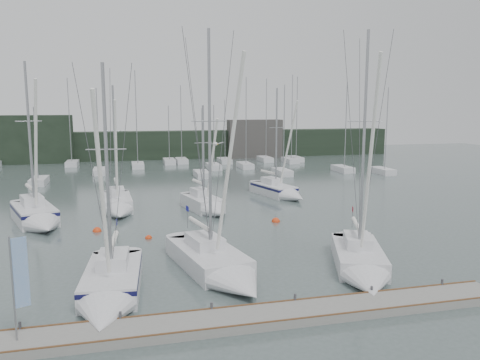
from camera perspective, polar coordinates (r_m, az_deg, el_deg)
name	(u,v)px	position (r m, az deg, el deg)	size (l,w,h in m)	color
ground	(234,281)	(26.12, -0.71, -12.22)	(160.00, 160.00, 0.00)	#485755
dock	(260,317)	(21.59, 2.46, -16.38)	(24.00, 2.00, 0.40)	slate
far_treeline	(156,145)	(86.17, -10.21, 4.21)	(90.00, 4.00, 5.00)	black
far_building_left	(35,139)	(85.12, -23.74, 4.55)	(12.00, 3.00, 8.00)	black
far_building_right	(255,139)	(87.16, 1.80, 5.06)	(10.00, 3.00, 7.00)	#3F3C3A
mast_forest	(174,167)	(70.72, -8.08, 1.61)	(60.48, 25.28, 14.89)	silver
sailboat_near_left	(109,291)	(24.18, -15.62, -12.93)	(3.41, 9.13, 12.46)	silver
sailboat_near_center	(222,269)	(26.35, -2.19, -10.81)	(4.92, 10.13, 14.71)	silver
sailboat_near_right	(363,267)	(27.60, 14.71, -10.21)	(5.59, 9.18, 14.56)	silver
sailboat_mid_a	(38,217)	(40.71, -23.44, -4.21)	(5.48, 8.91, 13.81)	silver
sailboat_mid_b	(118,206)	(43.46, -14.66, -3.10)	(2.94, 8.43, 12.10)	silver
sailboat_mid_c	(208,206)	(42.22, -3.91, -3.19)	(3.97, 7.36, 10.29)	silver
sailboat_mid_d	(281,192)	(49.29, 5.05, -1.43)	(4.50, 8.47, 12.13)	silver
buoy_a	(149,238)	(34.68, -11.08, -7.00)	(0.50, 0.50, 0.50)	red
buoy_b	(276,222)	(38.92, 4.38, -5.10)	(0.70, 0.70, 0.70)	red
buoy_c	(97,231)	(37.51, -17.03, -6.01)	(0.67, 0.67, 0.67)	red
dock_banner	(18,279)	(20.30, -25.44, -10.80)	(0.60, 0.29, 4.20)	gray
seagull	(215,144)	(26.89, -3.02, 4.43)	(1.05, 0.58, 0.22)	white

